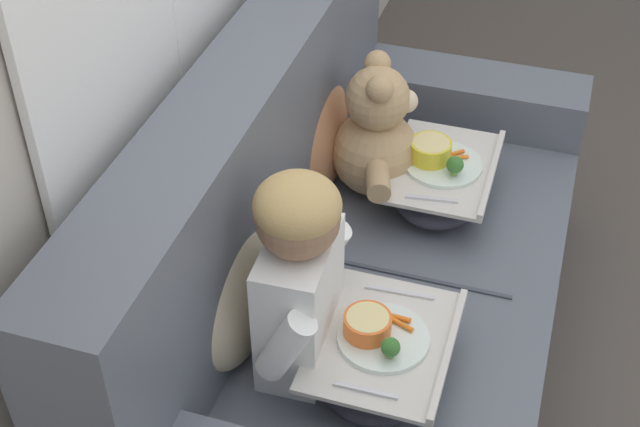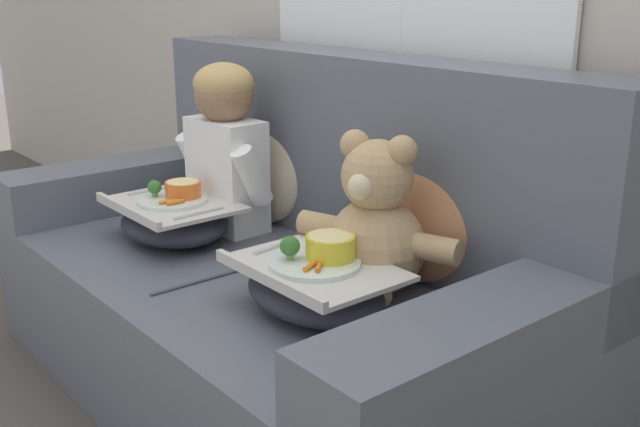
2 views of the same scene
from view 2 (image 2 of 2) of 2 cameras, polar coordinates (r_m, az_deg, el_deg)
ground_plane at (r=2.33m, az=-4.05°, el=-13.56°), size 14.00×14.00×0.00m
couch at (r=2.22m, az=-2.54°, el=-5.30°), size 1.83×0.94×0.99m
throw_pillow_behind_child at (r=2.52m, az=-3.85°, el=3.93°), size 0.41×0.20×0.42m
throw_pillow_behind_teddy at (r=2.01m, az=7.82°, el=0.37°), size 0.39×0.19×0.41m
child_figure at (r=2.40m, az=-7.22°, el=5.62°), size 0.38×0.19×0.54m
teddy_bear at (r=1.89m, az=4.22°, el=-1.05°), size 0.45×0.33×0.42m
lap_tray_child at (r=2.36m, az=-11.10°, el=-0.40°), size 0.40×0.32×0.19m
lap_tray_teddy at (r=1.81m, az=-0.37°, el=-5.49°), size 0.41×0.29×0.19m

